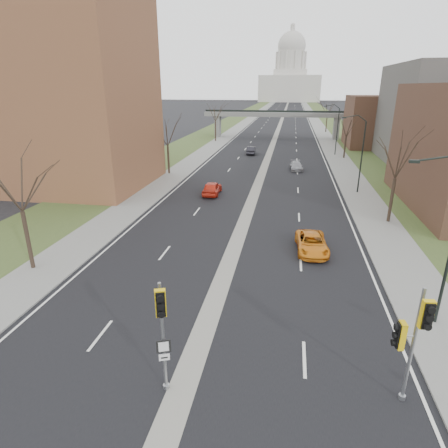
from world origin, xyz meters
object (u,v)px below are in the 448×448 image
(signal_pole_right, at_px, (413,332))
(car_right_near, at_px, (312,243))
(car_left_near, at_px, (212,188))
(car_right_mid, at_px, (296,166))
(signal_pole_median, at_px, (162,322))
(car_left_far, at_px, (251,150))

(signal_pole_right, height_order, car_right_near, signal_pole_right)
(signal_pole_right, xyz_separation_m, car_left_near, (-13.38, 28.36, -2.53))
(signal_pole_right, distance_m, car_left_near, 31.46)
(car_left_near, xyz_separation_m, car_right_mid, (9.60, 15.24, -0.15))
(signal_pole_median, distance_m, signal_pole_right, 9.22)
(signal_pole_median, relative_size, car_left_far, 1.16)
(car_right_near, bearing_deg, car_left_near, 122.85)
(car_left_near, height_order, car_right_mid, car_left_near)
(signal_pole_median, distance_m, car_left_far, 57.67)
(signal_pole_right, relative_size, car_right_mid, 1.20)
(signal_pole_median, bearing_deg, car_right_near, 46.53)
(car_left_near, height_order, car_left_far, car_left_near)
(signal_pole_median, relative_size, car_right_mid, 1.17)
(signal_pole_median, xyz_separation_m, car_left_far, (-2.73, 57.55, -2.73))
(car_left_far, relative_size, car_right_near, 0.89)
(car_left_near, bearing_deg, car_right_mid, -123.65)
(signal_pole_median, distance_m, car_right_mid, 45.15)
(car_left_far, distance_m, car_right_near, 43.25)
(car_left_far, xyz_separation_m, car_right_mid, (8.09, -12.80, -0.09))
(signal_pole_median, height_order, car_left_near, signal_pole_median)
(car_right_near, distance_m, car_right_mid, 29.51)
(signal_pole_median, relative_size, car_left_near, 1.10)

